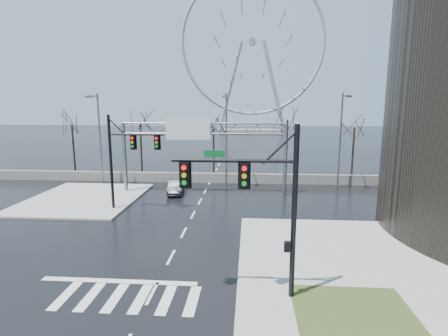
# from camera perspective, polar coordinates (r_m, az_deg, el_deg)

# --- Properties ---
(ground) EXTENTS (260.00, 260.00, 0.00)m
(ground) POSITION_cam_1_polar(r_m,az_deg,el_deg) (21.34, -8.64, -14.18)
(ground) COLOR black
(ground) RESTS_ON ground
(sidewalk_right_ext) EXTENTS (12.00, 10.00, 0.15)m
(sidewalk_right_ext) POSITION_cam_1_polar(r_m,az_deg,el_deg) (23.31, 17.92, -12.20)
(sidewalk_right_ext) COLOR gray
(sidewalk_right_ext) RESTS_ON ground
(sidewalk_far) EXTENTS (10.00, 12.00, 0.15)m
(sidewalk_far) POSITION_cam_1_polar(r_m,az_deg,el_deg) (35.66, -21.80, -4.61)
(sidewalk_far) COLOR gray
(sidewalk_far) RESTS_ON ground
(grass_strip) EXTENTS (5.00, 4.00, 0.02)m
(grass_strip) POSITION_cam_1_polar(r_m,az_deg,el_deg) (16.98, 20.30, -21.00)
(grass_strip) COLOR #35411B
(grass_strip) RESTS_ON sidewalk_near
(barrier_wall) EXTENTS (52.00, 0.50, 1.10)m
(barrier_wall) POSITION_cam_1_polar(r_m,az_deg,el_deg) (40.03, -2.35, -1.60)
(barrier_wall) COLOR slate
(barrier_wall) RESTS_ON ground
(signal_mast_near) EXTENTS (5.52, 0.41, 8.00)m
(signal_mast_near) POSITION_cam_1_polar(r_m,az_deg,el_deg) (15.39, 6.45, -4.55)
(signal_mast_near) COLOR black
(signal_mast_near) RESTS_ON ground
(signal_mast_far) EXTENTS (4.72, 0.41, 8.00)m
(signal_mast_far) POSITION_cam_1_polar(r_m,az_deg,el_deg) (30.00, -16.08, 2.30)
(signal_mast_far) COLOR black
(signal_mast_far) RESTS_ON ground
(sign_gantry) EXTENTS (16.36, 0.40, 7.60)m
(sign_gantry) POSITION_cam_1_polar(r_m,az_deg,el_deg) (34.41, -3.99, 4.24)
(sign_gantry) COLOR slate
(sign_gantry) RESTS_ON ground
(streetlight_left) EXTENTS (0.50, 2.55, 10.00)m
(streetlight_left) POSITION_cam_1_polar(r_m,az_deg,el_deg) (40.68, -19.84, 5.59)
(streetlight_left) COLOR slate
(streetlight_left) RESTS_ON ground
(streetlight_mid) EXTENTS (0.50, 2.55, 10.00)m
(streetlight_mid) POSITION_cam_1_polar(r_m,az_deg,el_deg) (37.27, 0.34, 5.82)
(streetlight_mid) COLOR slate
(streetlight_mid) RESTS_ON ground
(streetlight_right) EXTENTS (0.50, 2.55, 10.00)m
(streetlight_right) POSITION_cam_1_polar(r_m,az_deg,el_deg) (38.38, 18.60, 5.41)
(streetlight_right) COLOR slate
(streetlight_right) RESTS_ON ground
(tree_far_left) EXTENTS (3.50, 3.50, 7.00)m
(tree_far_left) POSITION_cam_1_polar(r_m,az_deg,el_deg) (48.56, -23.54, 5.64)
(tree_far_left) COLOR black
(tree_far_left) RESTS_ON ground
(tree_left) EXTENTS (3.75, 3.75, 7.50)m
(tree_left) POSITION_cam_1_polar(r_m,az_deg,el_deg) (44.60, -13.52, 6.39)
(tree_left) COLOR black
(tree_left) RESTS_ON ground
(tree_center) EXTENTS (3.25, 3.25, 6.50)m
(tree_center) POSITION_cam_1_polar(r_m,az_deg,el_deg) (43.79, -1.72, 5.54)
(tree_center) COLOR black
(tree_center) RESTS_ON ground
(tree_right) EXTENTS (3.90, 3.90, 7.80)m
(tree_right) POSITION_cam_1_polar(r_m,az_deg,el_deg) (42.72, 10.31, 6.67)
(tree_right) COLOR black
(tree_right) RESTS_ON ground
(tree_far_right) EXTENTS (3.40, 3.40, 6.80)m
(tree_far_right) POSITION_cam_1_polar(r_m,az_deg,el_deg) (44.82, 20.47, 5.32)
(tree_far_right) COLOR black
(tree_far_right) RESTS_ON ground
(ferris_wheel) EXTENTS (45.00, 6.00, 50.91)m
(ferris_wheel) POSITION_cam_1_polar(r_m,az_deg,el_deg) (115.22, 4.66, 18.92)
(ferris_wheel) COLOR gray
(ferris_wheel) RESTS_ON ground
(car) EXTENTS (1.82, 4.17, 1.33)m
(car) POSITION_cam_1_polar(r_m,az_deg,el_deg) (35.47, -7.84, -3.05)
(car) COLOR black
(car) RESTS_ON ground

